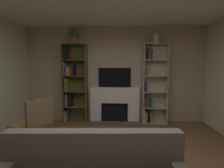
{
  "coord_description": "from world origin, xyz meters",
  "views": [
    {
      "loc": [
        0.17,
        -2.37,
        1.56
      ],
      "look_at": [
        0.0,
        1.05,
        1.24
      ],
      "focal_mm": 27.52,
      "sensor_mm": 36.0,
      "label": 1
    }
  ],
  "objects": [
    {
      "name": "armchair",
      "position": [
        -1.5,
        0.77,
        0.5
      ],
      "size": [
        0.84,
        0.81,
        0.98
      ],
      "color": "brown",
      "rests_on": "ground_plane"
    },
    {
      "name": "fireplace",
      "position": [
        0.0,
        2.52,
        0.52
      ],
      "size": [
        1.5,
        0.49,
        1.0
      ],
      "color": "white",
      "rests_on": "ground_plane"
    },
    {
      "name": "tv",
      "position": [
        0.0,
        2.59,
        1.28
      ],
      "size": [
        0.93,
        0.06,
        0.55
      ],
      "primitive_type": "cube",
      "color": "black",
      "rests_on": "fireplace"
    },
    {
      "name": "wall_back_accent",
      "position": [
        0.0,
        2.65,
        1.38
      ],
      "size": [
        5.26,
        0.06,
        2.75
      ],
      "primitive_type": "cube",
      "color": "tan",
      "rests_on": "ground_plane"
    },
    {
      "name": "vase_with_flowers",
      "position": [
        1.13,
        2.47,
        2.37
      ],
      "size": [
        0.15,
        0.15,
        0.44
      ],
      "color": "beige",
      "rests_on": "bookshelf_right"
    },
    {
      "name": "potted_plant",
      "position": [
        -1.14,
        2.47,
        2.45
      ],
      "size": [
        0.24,
        0.24,
        0.39
      ],
      "color": "#A96B49",
      "rests_on": "bookshelf_left"
    },
    {
      "name": "bookshelf_left",
      "position": [
        -1.22,
        2.51,
        1.14
      ],
      "size": [
        0.67,
        0.32,
        2.22
      ],
      "color": "brown",
      "rests_on": "ground_plane"
    },
    {
      "name": "bookshelf_right",
      "position": [
        1.06,
        2.51,
        1.09
      ],
      "size": [
        0.67,
        0.3,
        2.22
      ],
      "color": "beige",
      "rests_on": "ground_plane"
    },
    {
      "name": "coffee_table",
      "position": [
        -0.1,
        -0.16,
        0.36
      ],
      "size": [
        0.79,
        0.45,
        0.43
      ],
      "color": "brown",
      "rests_on": "ground_plane"
    }
  ]
}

